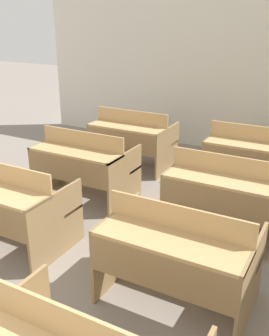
% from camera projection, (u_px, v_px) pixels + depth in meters
% --- Properties ---
extents(wall_back, '(6.60, 0.06, 2.71)m').
position_uv_depth(wall_back, '(210.00, 71.00, 6.71)').
color(wall_back, white).
rests_on(wall_back, ground_plane).
extents(bench_second_left, '(1.20, 0.81, 0.91)m').
position_uv_depth(bench_second_left, '(8.00, 204.00, 4.00)').
color(bench_second_left, '#98794F').
rests_on(bench_second_left, ground_plane).
extents(bench_second_right, '(1.20, 0.81, 0.91)m').
position_uv_depth(bench_second_right, '(177.00, 254.00, 3.16)').
color(bench_second_right, '#94754B').
rests_on(bench_second_right, ground_plane).
extents(bench_third_left, '(1.20, 0.81, 0.91)m').
position_uv_depth(bench_third_left, '(84.00, 164.00, 5.06)').
color(bench_third_left, '#95774D').
rests_on(bench_third_left, ground_plane).
extents(bench_third_right, '(1.20, 0.81, 0.91)m').
position_uv_depth(bench_third_right, '(225.00, 193.00, 4.23)').
color(bench_third_right, '#9A7B51').
rests_on(bench_third_right, ground_plane).
extents(bench_back_left, '(1.20, 0.81, 0.91)m').
position_uv_depth(bench_back_left, '(132.00, 138.00, 6.12)').
color(bench_back_left, '#987A50').
rests_on(bench_back_left, ground_plane).
extents(bench_back_right, '(1.20, 0.81, 0.91)m').
position_uv_depth(bench_back_right, '(253.00, 157.00, 5.30)').
color(bench_back_right, '#997A50').
rests_on(bench_back_right, ground_plane).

